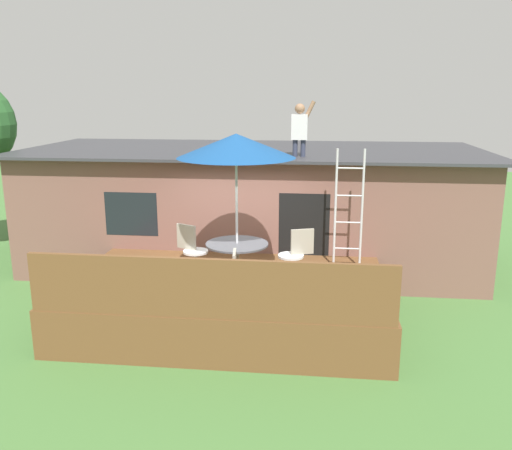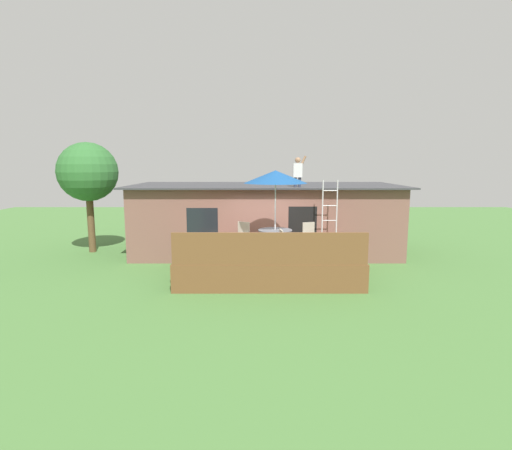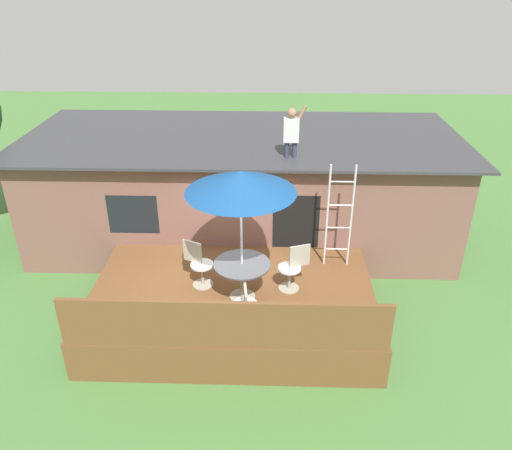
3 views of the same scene
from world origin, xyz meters
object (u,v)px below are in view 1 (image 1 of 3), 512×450
object	(u,v)px
step_ladder	(349,209)
person_figure	(300,126)
patio_chair_near	(235,279)
patio_table	(237,252)
patio_umbrella	(236,146)
patio_chair_right	(295,256)
patio_chair_left	(192,251)

from	to	relation	value
step_ladder	person_figure	bearing A→B (deg)	128.46
patio_chair_near	patio_table	bearing A→B (deg)	0.00
step_ladder	person_figure	distance (m)	2.09
person_figure	patio_chair_near	world-z (taller)	person_figure
patio_umbrella	patio_chair_near	size ratio (longest dim) A/B	2.76
step_ladder	patio_table	bearing A→B (deg)	-146.38
step_ladder	patio_chair_near	distance (m)	2.88
person_figure	patio_chair_right	xyz separation A→B (m)	(0.02, -2.12, -2.06)
patio_chair_near	person_figure	bearing A→B (deg)	-20.10
patio_umbrella	patio_chair_near	distance (m)	2.11
patio_table	patio_chair_right	distance (m)	1.01
patio_umbrella	step_ladder	size ratio (longest dim) A/B	1.15
patio_chair_left	patio_chair_right	xyz separation A→B (m)	(1.80, -0.08, 0.00)
patio_table	patio_chair_left	world-z (taller)	patio_chair_left
patio_chair_right	patio_chair_left	bearing A→B (deg)	-21.81
patio_chair_left	patio_chair_near	xyz separation A→B (m)	(0.96, -1.35, 0.00)
person_figure	patio_umbrella	bearing A→B (deg)	-110.63
patio_umbrella	patio_chair_left	bearing A→B (deg)	154.43
patio_umbrella	person_figure	size ratio (longest dim) A/B	2.29
person_figure	patio_chair_right	size ratio (longest dim) A/B	1.21
step_ladder	patio_chair_left	size ratio (longest dim) A/B	2.39
step_ladder	patio_chair_left	bearing A→B (deg)	-162.96
patio_umbrella	patio_chair_right	size ratio (longest dim) A/B	2.76
patio_umbrella	patio_chair_near	world-z (taller)	patio_umbrella
patio_table	patio_umbrella	bearing A→B (deg)	180.00
patio_chair_left	patio_chair_near	distance (m)	1.66
patio_chair_left	patio_chair_right	bearing A→B (deg)	23.13
patio_chair_left	patio_chair_near	world-z (taller)	same
person_figure	patio_chair_left	xyz separation A→B (m)	(-1.78, -2.04, -2.06)
person_figure	step_ladder	bearing A→B (deg)	-51.54
patio_chair_left	patio_chair_right	distance (m)	1.81
patio_table	step_ladder	bearing A→B (deg)	33.62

